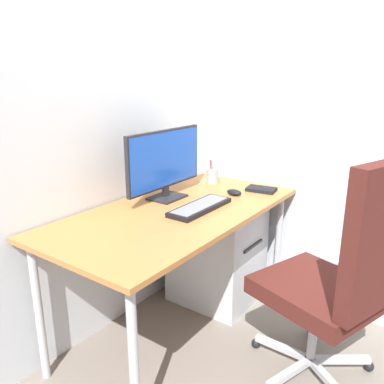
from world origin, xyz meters
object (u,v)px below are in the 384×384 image
Objects in this scene: notebook at (261,189)px; keyboard at (200,207)px; mouse at (234,192)px; pen_holder at (212,175)px; office_chair at (342,275)px; filing_cabinet at (217,254)px; monitor at (165,162)px.

keyboard is at bearing 159.34° from notebook.
notebook is (0.17, -0.09, -0.01)m from mouse.
pen_holder reaches higher than notebook.
office_chair is 0.96m from filing_cabinet.
mouse is at bearing -121.44° from pen_holder.
mouse is (0.33, -0.02, 0.00)m from keyboard.
keyboard is (-0.05, -0.27, -0.20)m from monitor.
filing_cabinet is 0.59m from keyboard.
pen_holder is at bearing 84.40° from notebook.
notebook is (0.50, -0.11, -0.00)m from keyboard.
monitor is at bearing 88.32° from office_chair.
pen_holder is at bearing 64.81° from mouse.
office_chair is at bearing -111.74° from filing_cabinet.
monitor is at bearing 174.90° from pen_holder.
mouse reaches higher than notebook.
keyboard is 0.54m from pen_holder.
keyboard is at bearing -176.87° from mouse.
filing_cabinet is at bearing 17.91° from keyboard.
office_chair is 2.72× the size of keyboard.
notebook is at bearing -87.37° from pen_holder.
monitor is 0.62m from notebook.
pen_holder is (0.48, 0.24, 0.04)m from keyboard.
mouse is (-0.03, -0.13, 0.45)m from filing_cabinet.
keyboard is at bearing -100.30° from monitor.
notebook is (0.48, 0.63, 0.17)m from office_chair.
monitor is (0.03, 1.01, 0.37)m from office_chair.
office_chair is 6.50× the size of notebook.
mouse is at bearing -46.36° from monitor.
mouse is 0.30m from pen_holder.
mouse is 0.54× the size of pen_holder.
monitor reaches higher than mouse.
monitor reaches higher than pen_holder.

